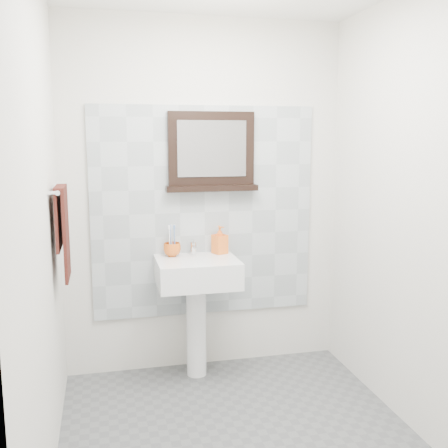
# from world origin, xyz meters

# --- Properties ---
(floor) EXTENTS (2.00, 2.20, 0.01)m
(floor) POSITION_xyz_m (0.00, 0.00, 0.00)
(floor) COLOR #56595B
(floor) RESTS_ON ground
(back_wall) EXTENTS (2.00, 0.01, 2.50)m
(back_wall) POSITION_xyz_m (0.00, 1.10, 1.25)
(back_wall) COLOR silver
(back_wall) RESTS_ON ground
(front_wall) EXTENTS (2.00, 0.01, 2.50)m
(front_wall) POSITION_xyz_m (0.00, -1.10, 1.25)
(front_wall) COLOR silver
(front_wall) RESTS_ON ground
(left_wall) EXTENTS (0.01, 2.20, 2.50)m
(left_wall) POSITION_xyz_m (-1.00, 0.00, 1.25)
(left_wall) COLOR silver
(left_wall) RESTS_ON ground
(right_wall) EXTENTS (0.01, 2.20, 2.50)m
(right_wall) POSITION_xyz_m (1.00, 0.00, 1.25)
(right_wall) COLOR silver
(right_wall) RESTS_ON ground
(splashback) EXTENTS (1.60, 0.02, 1.50)m
(splashback) POSITION_xyz_m (0.00, 1.09, 1.15)
(splashback) COLOR #A9B2B7
(splashback) RESTS_ON back_wall
(pedestal_sink) EXTENTS (0.55, 0.44, 0.96)m
(pedestal_sink) POSITION_xyz_m (-0.10, 0.87, 0.68)
(pedestal_sink) COLOR white
(pedestal_sink) RESTS_ON ground
(toothbrush_cup) EXTENTS (0.15, 0.15, 0.09)m
(toothbrush_cup) POSITION_xyz_m (-0.25, 0.99, 0.91)
(toothbrush_cup) COLOR #D75D19
(toothbrush_cup) RESTS_ON pedestal_sink
(toothbrushes) EXTENTS (0.05, 0.04, 0.21)m
(toothbrushes) POSITION_xyz_m (-0.25, 1.00, 0.98)
(toothbrushes) COLOR white
(toothbrushes) RESTS_ON toothbrush_cup
(soap_dispenser) EXTENTS (0.12, 0.12, 0.20)m
(soap_dispenser) POSITION_xyz_m (0.09, 1.00, 0.96)
(soap_dispenser) COLOR #F5461C
(soap_dispenser) RESTS_ON pedestal_sink
(framed_mirror) EXTENTS (0.65, 0.11, 0.55)m
(framed_mirror) POSITION_xyz_m (0.05, 1.06, 1.57)
(framed_mirror) COLOR black
(framed_mirror) RESTS_ON back_wall
(towel_bar) EXTENTS (0.07, 0.40, 0.03)m
(towel_bar) POSITION_xyz_m (-0.95, 0.58, 1.38)
(towel_bar) COLOR silver
(towel_bar) RESTS_ON left_wall
(hand_towel) EXTENTS (0.06, 0.30, 0.55)m
(hand_towel) POSITION_xyz_m (-0.94, 0.58, 1.17)
(hand_towel) COLOR black
(hand_towel) RESTS_ON towel_bar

